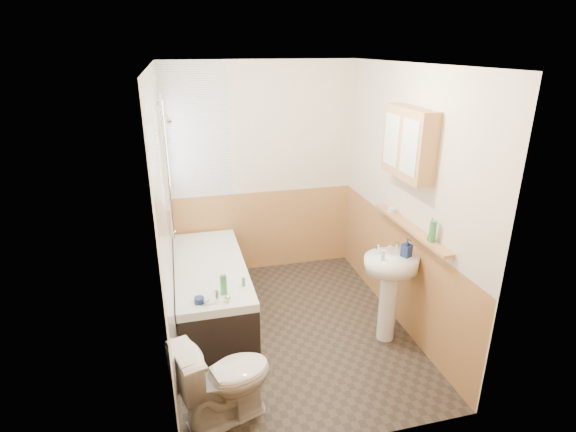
# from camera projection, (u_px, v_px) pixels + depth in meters

# --- Properties ---
(floor) EXTENTS (2.80, 2.80, 0.00)m
(floor) POSITION_uv_depth(u_px,v_px,m) (292.00, 329.00, 4.45)
(floor) COLOR #29231D
(floor) RESTS_ON ground
(ceiling) EXTENTS (2.80, 2.80, 0.00)m
(ceiling) POSITION_uv_depth(u_px,v_px,m) (293.00, 64.00, 3.56)
(ceiling) COLOR white
(ceiling) RESTS_ON ground
(wall_back) EXTENTS (2.20, 0.02, 2.50)m
(wall_back) POSITION_uv_depth(u_px,v_px,m) (262.00, 171.00, 5.29)
(wall_back) COLOR beige
(wall_back) RESTS_ON ground
(wall_front) EXTENTS (2.20, 0.02, 2.50)m
(wall_front) POSITION_uv_depth(u_px,v_px,m) (351.00, 289.00, 2.73)
(wall_front) COLOR beige
(wall_front) RESTS_ON ground
(wall_left) EXTENTS (0.02, 2.80, 2.50)m
(wall_left) POSITION_uv_depth(u_px,v_px,m) (164.00, 223.00, 3.75)
(wall_left) COLOR beige
(wall_left) RESTS_ON ground
(wall_right) EXTENTS (0.02, 2.80, 2.50)m
(wall_right) POSITION_uv_depth(u_px,v_px,m) (405.00, 201.00, 4.26)
(wall_right) COLOR beige
(wall_right) RESTS_ON ground
(wainscot_right) EXTENTS (0.01, 2.80, 1.00)m
(wainscot_right) POSITION_uv_depth(u_px,v_px,m) (396.00, 272.00, 4.53)
(wainscot_right) COLOR #B9834C
(wainscot_right) RESTS_ON wall_right
(wainscot_front) EXTENTS (2.20, 0.01, 1.00)m
(wainscot_front) POSITION_uv_depth(u_px,v_px,m) (344.00, 385.00, 3.02)
(wainscot_front) COLOR #B9834C
(wainscot_front) RESTS_ON wall_front
(wainscot_back) EXTENTS (2.20, 0.01, 1.00)m
(wainscot_back) POSITION_uv_depth(u_px,v_px,m) (263.00, 231.00, 5.53)
(wainscot_back) COLOR #B9834C
(wainscot_back) RESTS_ON wall_back
(tile_cladding_left) EXTENTS (0.01, 2.80, 2.50)m
(tile_cladding_left) POSITION_uv_depth(u_px,v_px,m) (167.00, 222.00, 3.76)
(tile_cladding_left) COLOR white
(tile_cladding_left) RESTS_ON wall_left
(tile_return_back) EXTENTS (0.75, 0.01, 1.50)m
(tile_return_back) POSITION_uv_depth(u_px,v_px,m) (196.00, 132.00, 4.92)
(tile_return_back) COLOR white
(tile_return_back) RESTS_ON wall_back
(window) EXTENTS (0.03, 0.79, 0.99)m
(window) POSITION_uv_depth(u_px,v_px,m) (165.00, 151.00, 4.48)
(window) COLOR white
(window) RESTS_ON wall_left
(bathtub) EXTENTS (0.70, 1.72, 0.71)m
(bathtub) POSITION_uv_depth(u_px,v_px,m) (211.00, 288.00, 4.63)
(bathtub) COLOR black
(bathtub) RESTS_ON floor
(shower_riser) EXTENTS (0.11, 0.09, 1.32)m
(shower_riser) POSITION_uv_depth(u_px,v_px,m) (167.00, 158.00, 3.92)
(shower_riser) COLOR silver
(shower_riser) RESTS_ON wall_left
(toilet) EXTENTS (0.81, 0.60, 0.71)m
(toilet) POSITION_uv_depth(u_px,v_px,m) (225.00, 379.00, 3.28)
(toilet) COLOR white
(toilet) RESTS_ON floor
(sink) EXTENTS (0.51, 0.41, 0.98)m
(sink) POSITION_uv_depth(u_px,v_px,m) (390.00, 281.00, 4.12)
(sink) COLOR white
(sink) RESTS_ON floor
(pine_shelf) EXTENTS (0.10, 1.25, 0.03)m
(pine_shelf) POSITION_uv_depth(u_px,v_px,m) (410.00, 228.00, 4.06)
(pine_shelf) COLOR #B9834C
(pine_shelf) RESTS_ON wall_right
(medicine_cabinet) EXTENTS (0.17, 0.68, 0.61)m
(medicine_cabinet) POSITION_uv_depth(u_px,v_px,m) (409.00, 143.00, 3.91)
(medicine_cabinet) COLOR #B9834C
(medicine_cabinet) RESTS_ON wall_right
(foam_can) EXTENTS (0.07, 0.07, 0.19)m
(foam_can) POSITION_uv_depth(u_px,v_px,m) (433.00, 231.00, 3.71)
(foam_can) COLOR #388447
(foam_can) RESTS_ON pine_shelf
(green_bottle) EXTENTS (0.05, 0.05, 0.22)m
(green_bottle) POSITION_uv_depth(u_px,v_px,m) (431.00, 228.00, 3.72)
(green_bottle) COLOR black
(green_bottle) RESTS_ON pine_shelf
(black_jar) EXTENTS (0.07, 0.07, 0.04)m
(black_jar) POSITION_uv_depth(u_px,v_px,m) (391.00, 210.00, 4.40)
(black_jar) COLOR silver
(black_jar) RESTS_ON pine_shelf
(soap_bottle) EXTENTS (0.14, 0.19, 0.08)m
(soap_bottle) POSITION_uv_depth(u_px,v_px,m) (406.00, 252.00, 4.01)
(soap_bottle) COLOR navy
(soap_bottle) RESTS_ON sink
(clear_bottle) EXTENTS (0.04, 0.04, 0.10)m
(clear_bottle) POSITION_uv_depth(u_px,v_px,m) (383.00, 256.00, 3.93)
(clear_bottle) COLOR silver
(clear_bottle) RESTS_ON sink
(blue_gel) EXTENTS (0.06, 0.04, 0.19)m
(blue_gel) POSITION_uv_depth(u_px,v_px,m) (223.00, 285.00, 3.95)
(blue_gel) COLOR #388447
(blue_gel) RESTS_ON bathtub
(cream_jar) EXTENTS (0.11, 0.11, 0.05)m
(cream_jar) POSITION_uv_depth(u_px,v_px,m) (199.00, 300.00, 3.84)
(cream_jar) COLOR navy
(cream_jar) RESTS_ON bathtub
(orange_bottle) EXTENTS (0.03, 0.03, 0.09)m
(orange_bottle) POSITION_uv_depth(u_px,v_px,m) (244.00, 282.00, 4.11)
(orange_bottle) COLOR #388447
(orange_bottle) RESTS_ON bathtub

